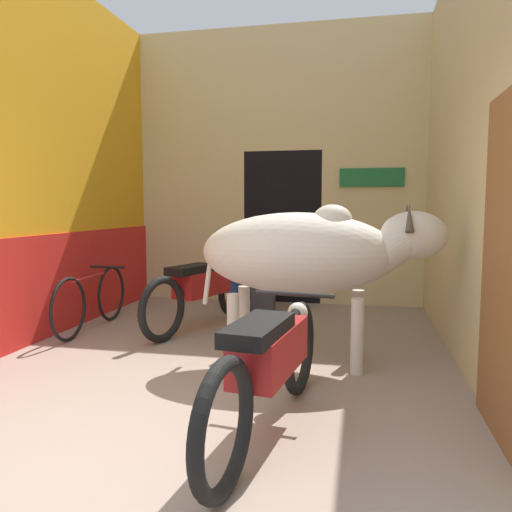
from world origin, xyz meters
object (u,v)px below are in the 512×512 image
bicycle (92,300)px  shopkeeper_seated (265,265)px  plastic_stool (235,291)px  cow (309,253)px  motorcycle_far (202,289)px  motorcycle_near (270,361)px

bicycle → shopkeeper_seated: shopkeeper_seated is taller
bicycle → shopkeeper_seated: 2.27m
shopkeeper_seated → plastic_stool: size_ratio=2.55×
plastic_stool → cow: bearing=-60.5°
plastic_stool → motorcycle_far: bearing=-94.5°
cow → motorcycle_near: cow is taller
motorcycle_near → shopkeeper_seated: (-0.74, 3.62, 0.16)m
motorcycle_near → plastic_stool: 3.84m
motorcycle_far → bicycle: size_ratio=1.21×
plastic_stool → shopkeeper_seated: bearing=-4.6°
cow → plastic_stool: size_ratio=4.57×
cow → bicycle: bearing=164.3°
motorcycle_far → shopkeeper_seated: (0.51, 1.12, 0.17)m
cow → plastic_stool: bearing=119.5°
cow → motorcycle_near: 1.55m
bicycle → plastic_stool: bearing=48.8°
motorcycle_far → shopkeeper_seated: size_ratio=1.67×
motorcycle_near → bicycle: motorcycle_near is taller
motorcycle_near → shopkeeper_seated: 3.70m
motorcycle_far → shopkeeper_seated: bearing=65.4°
cow → shopkeeper_seated: size_ratio=1.79×
cow → bicycle: 2.73m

